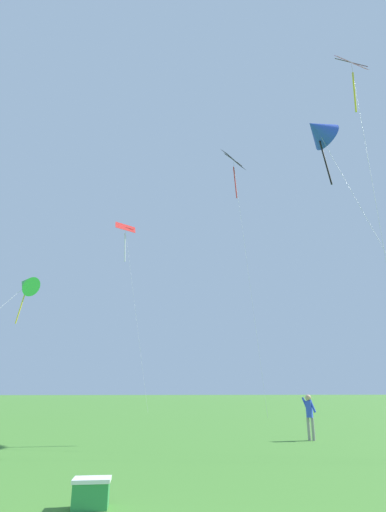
# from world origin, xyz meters

# --- Properties ---
(kite_red_high) EXTENTS (4.49, 7.17, 20.80)m
(kite_red_high) POSITION_xyz_m (-1.81, 41.58, 18.86)
(kite_red_high) COLOR red
(kite_red_high) RESTS_ON ground_plane
(kite_blue_delta) EXTENTS (2.31, 8.22, 16.20)m
(kite_blue_delta) POSITION_xyz_m (9.87, 14.95, 15.18)
(kite_blue_delta) COLOR blue
(kite_blue_delta) RESTS_ON ground_plane
(kite_green_small) EXTENTS (4.59, 9.96, 9.62)m
(kite_green_small) POSITION_xyz_m (-7.33, 25.30, 8.73)
(kite_green_small) COLOR green
(kite_green_small) RESTS_ON ground_plane
(kite_pink_low) EXTENTS (4.60, 6.34, 19.76)m
(kite_pink_low) POSITION_xyz_m (11.52, 13.65, 17.93)
(kite_pink_low) COLOR pink
(kite_pink_low) RESTS_ON ground_plane
(kite_black_large) EXTENTS (2.49, 5.66, 24.03)m
(kite_black_large) POSITION_xyz_m (8.80, 30.60, 21.93)
(kite_black_large) COLOR black
(kite_black_large) RESTS_ON ground_plane
(person_far_back) EXTENTS (0.46, 0.39, 1.64)m
(person_far_back) POSITION_xyz_m (7.33, 13.26, 0.99)
(person_far_back) COLOR gray
(person_far_back) RESTS_ON ground_plane
(picnic_cooler) EXTENTS (0.60, 0.40, 0.44)m
(picnic_cooler) POSITION_xyz_m (0.18, 4.74, 0.22)
(picnic_cooler) COLOR #2D8C47
(picnic_cooler) RESTS_ON ground_plane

